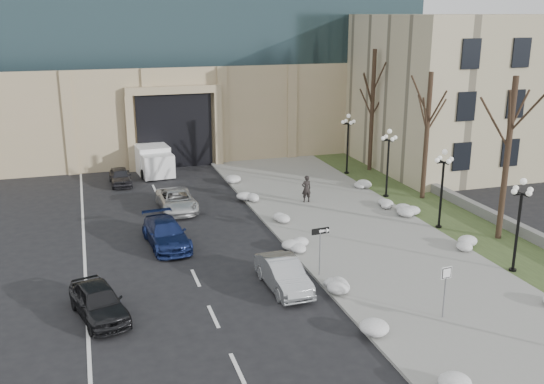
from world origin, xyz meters
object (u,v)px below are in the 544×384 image
Objects in this scene: lamppost_a at (520,213)px; lamppost_b at (443,178)px; car_b at (283,274)px; box_truck at (150,158)px; car_a at (99,301)px; pedestrian at (306,189)px; car_e at (120,176)px; lamppost_d at (348,136)px; car_c at (166,233)px; keep_sign at (446,281)px; car_d at (177,200)px; one_way_sign at (323,236)px; lamppost_c at (388,154)px.

lamppost_a is 1.00× the size of lamppost_b.
car_b is 23.91m from box_truck.
pedestrian is (13.65, 12.05, 0.30)m from car_a.
lamppost_d is at bearing -9.38° from car_e.
car_b is 0.88× the size of car_c.
lamppost_a is at bearing -18.27° from car_a.
car_b is 21.16m from lamppost_d.
lamppost_a is 19.50m from lamppost_d.
pedestrian is at bearing -59.14° from box_truck.
car_a is 1.79× the size of keep_sign.
pedestrian is 14.81m from box_truck.
car_d is 1.88× the size of one_way_sign.
keep_sign is at bearing -64.31° from one_way_sign.
car_a is 10.42m from one_way_sign.
car_d is 0.99× the size of lamppost_c.
car_c is 16.30m from lamppost_c.
box_truck is (-8.76, 11.95, 0.04)m from pedestrian.
car_d is (-2.84, 12.92, -0.04)m from car_b.
car_a reaches higher than car_e.
car_b is at bearing -63.08° from car_c.
car_e is (-1.50, 13.20, -0.09)m from car_c.
box_truck is at bearing 98.77° from one_way_sign.
car_d is 10.78m from box_truck.
pedestrian is 8.55m from lamppost_d.
lamppost_b is (0.00, 6.50, 0.00)m from lamppost_a.
box_truck is at bearing 95.55° from car_b.
car_a is at bearing -106.88° from box_truck.
car_b is (8.13, 0.32, -0.02)m from car_a.
car_c is at bearing 123.98° from keep_sign.
car_d is at bearing 100.16° from car_b.
car_b is at bearing 132.47° from keep_sign.
lamppost_b is 13.00m from lamppost_d.
car_b is 1.17× the size of car_e.
lamppost_a is at bearing -10.83° from car_b.
pedestrian is 16.52m from keep_sign.
car_d is 1.30× the size of car_e.
keep_sign reaches higher than car_c.
box_truck is at bearing 157.83° from lamppost_d.
one_way_sign is 0.53× the size of lamppost_c.
car_b is 20.98m from car_e.
car_a is 1.68× the size of one_way_sign.
one_way_sign is 9.98m from lamppost_b.
pedestrian is (5.52, 11.73, 0.32)m from car_b.
one_way_sign is at bearing -155.00° from lamppost_b.
lamppost_a is at bearing -18.77° from one_way_sign.
lamppost_b is at bearing -31.63° from car_d.
car_c is at bearing -99.16° from box_truck.
pedestrian is at bearing 68.81° from one_way_sign.
one_way_sign is 6.24m from keep_sign.
car_e is 21.16m from one_way_sign.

